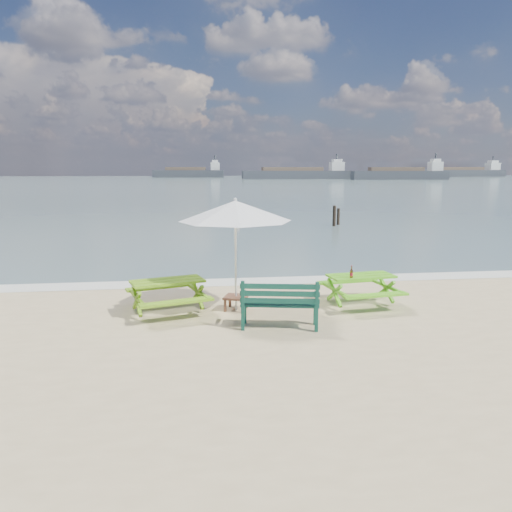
{
  "coord_description": "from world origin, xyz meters",
  "views": [
    {
      "loc": [
        -1.25,
        -8.62,
        3.1
      ],
      "look_at": [
        0.24,
        3.0,
        1.0
      ],
      "focal_mm": 35.0,
      "sensor_mm": 36.0,
      "label": 1
    }
  ],
  "objects": [
    {
      "name": "mooring_pilings",
      "position": [
        6.33,
        17.11,
        0.4
      ],
      "size": [
        0.57,
        0.77,
        1.29
      ],
      "color": "black",
      "rests_on": "ground"
    },
    {
      "name": "patio_umbrella",
      "position": [
        -0.34,
        1.93,
        2.18
      ],
      "size": [
        3.1,
        3.1,
        2.4
      ],
      "color": "silver",
      "rests_on": "ground"
    },
    {
      "name": "foam_strip",
      "position": [
        0.0,
        4.6,
        0.01
      ],
      "size": [
        22.0,
        0.9,
        0.01
      ],
      "primitive_type": "cube",
      "color": "silver",
      "rests_on": "ground"
    },
    {
      "name": "beer_bottle",
      "position": [
        2.18,
        1.71,
        0.79
      ],
      "size": [
        0.07,
        0.07,
        0.27
      ],
      "color": "brown",
      "rests_on": "picnic_table_right"
    },
    {
      "name": "park_bench",
      "position": [
        0.4,
        0.61,
        0.29
      ],
      "size": [
        1.58,
        0.78,
        0.93
      ],
      "color": "#0E3D30",
      "rests_on": "ground"
    },
    {
      "name": "cargo_ships",
      "position": [
        58.86,
        122.48,
        1.18
      ],
      "size": [
        148.41,
        37.1,
        4.4
      ],
      "color": "#36393F",
      "rests_on": "ground"
    },
    {
      "name": "swimmer",
      "position": [
        1.1,
        17.97,
        -0.47
      ],
      "size": [
        0.64,
        0.46,
        1.65
      ],
      "color": "tan",
      "rests_on": "ground"
    },
    {
      "name": "picnic_table_right",
      "position": [
        2.49,
        1.96,
        0.34
      ],
      "size": [
        1.68,
        1.82,
        0.7
      ],
      "color": "#58B41B",
      "rests_on": "ground"
    },
    {
      "name": "side_table",
      "position": [
        -0.34,
        1.93,
        0.16
      ],
      "size": [
        0.62,
        0.62,
        0.31
      ],
      "color": "brown",
      "rests_on": "ground"
    },
    {
      "name": "sea",
      "position": [
        0.0,
        85.0,
        0.0
      ],
      "size": [
        300.0,
        300.0,
        0.0
      ],
      "primitive_type": "plane",
      "color": "slate",
      "rests_on": "ground"
    },
    {
      "name": "picnic_table_left",
      "position": [
        -1.81,
        1.88,
        0.35
      ],
      "size": [
        1.94,
        2.05,
        0.72
      ],
      "color": "#679B17",
      "rests_on": "ground"
    }
  ]
}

